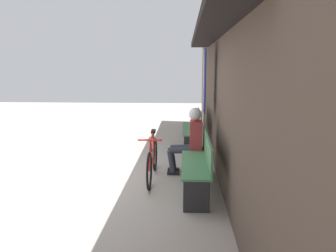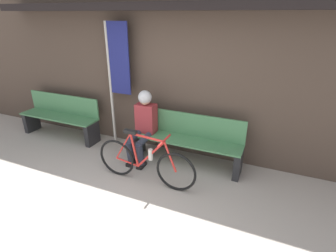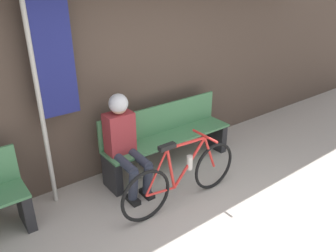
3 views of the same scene
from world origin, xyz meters
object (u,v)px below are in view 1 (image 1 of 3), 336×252
bicycle (152,160)px  person_seated (190,136)px  park_bench_near (198,163)px  banner_pole (204,91)px  park_bench_far (194,130)px

bicycle → person_seated: 0.83m
park_bench_near → person_seated: bearing=-170.8°
park_bench_near → banner_pole: 1.76m
bicycle → banner_pole: size_ratio=0.71×
bicycle → banner_pole: banner_pole is taller
bicycle → banner_pole: 1.79m
bicycle → person_seated: person_seated is taller
park_bench_near → bicycle: 0.87m
bicycle → park_bench_far: park_bench_far is taller
park_bench_far → bicycle: bearing=-18.1°
banner_pole → bicycle: bearing=-42.2°
park_bench_near → park_bench_far: same height
person_seated → park_bench_far: person_seated is taller
park_bench_near → bicycle: bearing=-115.4°
banner_pole → person_seated: bearing=-22.5°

